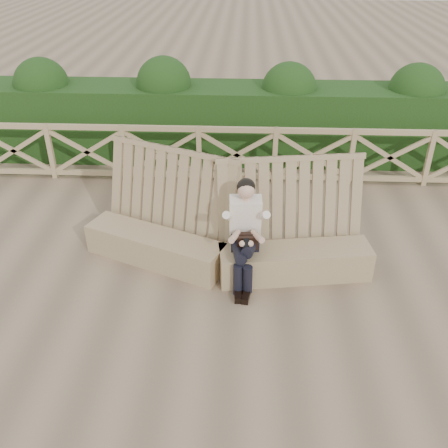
{
  "coord_description": "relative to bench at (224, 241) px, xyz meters",
  "views": [
    {
      "loc": [
        0.17,
        -5.22,
        4.32
      ],
      "look_at": [
        -0.09,
        0.4,
        0.9
      ],
      "focal_mm": 40.0,
      "sensor_mm": 36.0,
      "label": 1
    }
  ],
  "objects": [
    {
      "name": "woman",
      "position": [
        0.29,
        -0.29,
        0.39
      ],
      "size": [
        0.44,
        0.92,
        1.49
      ],
      "rotation": [
        0.0,
        0.0,
        0.06
      ],
      "color": "black",
      "rests_on": "ground"
    },
    {
      "name": "hedge",
      "position": [
        0.1,
        3.95,
        0.35
      ],
      "size": [
        12.0,
        1.2,
        1.5
      ],
      "primitive_type": "cube",
      "color": "black",
      "rests_on": "ground"
    },
    {
      "name": "bench",
      "position": [
        0.0,
        0.0,
        0.0
      ],
      "size": [
        4.17,
        1.54,
        1.59
      ],
      "rotation": [
        0.0,
        0.0,
        -0.13
      ],
      "color": "#8C7550",
      "rests_on": "ground"
    },
    {
      "name": "guardrail",
      "position": [
        0.1,
        2.75,
        0.16
      ],
      "size": [
        10.1,
        0.09,
        1.1
      ],
      "color": "#8C7351",
      "rests_on": "ground"
    },
    {
      "name": "ground",
      "position": [
        0.1,
        -0.75,
        -0.4
      ],
      "size": [
        60.0,
        60.0,
        0.0
      ],
      "primitive_type": "plane",
      "color": "brown",
      "rests_on": "ground"
    }
  ]
}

